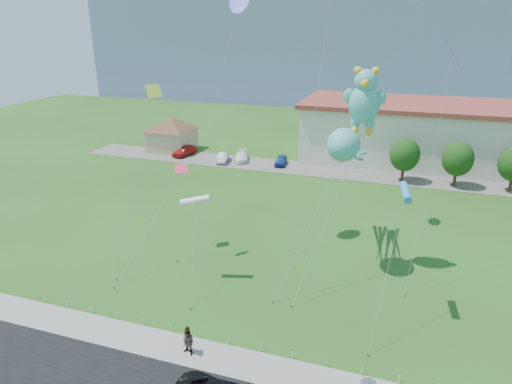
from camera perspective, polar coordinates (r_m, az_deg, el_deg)
ground at (r=30.78m, az=-4.23°, el=-16.60°), size 160.00×160.00×0.00m
sidewalk at (r=28.80m, az=-6.46°, el=-19.60°), size 80.00×2.50×0.10m
parking_strip at (r=61.21m, az=8.42°, el=2.67°), size 70.00×6.00×0.06m
hill_ridge at (r=142.98m, az=15.30°, el=17.40°), size 160.00×50.00×25.00m
pavilion at (r=71.05m, az=-10.51°, el=7.55°), size 9.20×9.20×5.00m
rope_fence at (r=29.69m, az=-5.25°, el=-17.63°), size 26.05×0.05×0.50m
tree_near at (r=58.51m, az=18.10°, el=4.47°), size 3.60×3.60×5.47m
tree_mid at (r=58.83m, az=23.93°, el=3.79°), size 3.60×3.60×5.47m
pedestrian_left at (r=28.61m, az=-8.55°, el=-17.74°), size 0.66×0.49×1.67m
pedestrian_right at (r=28.41m, az=-8.45°, el=-18.09°), size 0.93×0.80×1.64m
parked_car_red at (r=68.08m, az=-8.89°, el=5.16°), size 2.66×4.67×1.50m
parked_car_silver at (r=64.35m, az=-4.18°, el=4.34°), size 2.21×4.02×1.26m
parked_car_white at (r=64.78m, az=-1.81°, el=4.48°), size 2.96×4.51×1.22m
parked_car_blue at (r=62.91m, az=3.12°, el=3.98°), size 1.91×3.79×1.24m
octopus_kite at (r=36.17m, az=11.12°, el=5.10°), size 4.55×13.98×11.23m
teddy_bear_kite at (r=35.11m, az=13.40°, el=11.21°), size 4.64×9.45×15.54m
small_kite_yellow at (r=36.30m, az=-13.23°, el=9.39°), size 1.80×6.39×14.00m
small_kite_cyan at (r=30.28m, az=18.17°, el=-0.17°), size 1.39×6.92×8.88m
small_kite_white at (r=33.83m, az=-7.61°, el=-1.14°), size 1.76×5.63×6.64m
small_kite_pink at (r=38.54m, az=-10.14°, el=1.46°), size 2.31×9.17×7.35m
small_kite_purple at (r=37.36m, az=23.29°, el=15.06°), size 2.37×8.07×17.10m
small_kite_blue at (r=39.29m, az=-2.27°, el=22.32°), size 3.88×8.34×21.04m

